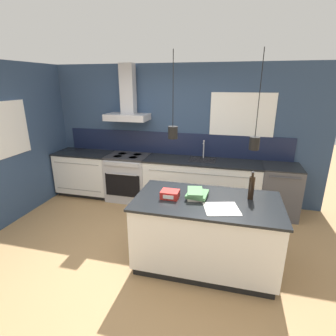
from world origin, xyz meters
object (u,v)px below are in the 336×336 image
at_px(oven_range, 129,177).
at_px(red_supply_box, 170,194).
at_px(book_stack, 196,194).
at_px(dishwasher, 279,191).
at_px(bottle_on_island, 251,187).

xyz_separation_m(oven_range, red_supply_box, (1.27, -1.70, 0.50)).
bearing_deg(book_stack, dishwasher, 52.34).
relative_size(bottle_on_island, red_supply_box, 1.60).
bearing_deg(bottle_on_island, dishwasher, 68.25).
bearing_deg(oven_range, bottle_on_island, -33.69).
distance_m(oven_range, red_supply_box, 2.18).
height_order(dishwasher, red_supply_box, red_supply_box).
bearing_deg(book_stack, bottle_on_island, 10.77).
relative_size(dishwasher, bottle_on_island, 2.60).
bearing_deg(bottle_on_island, red_supply_box, -167.66).
distance_m(oven_range, dishwasher, 2.83).
relative_size(oven_range, dishwasher, 1.00).
distance_m(bottle_on_island, red_supply_box, 0.99).
distance_m(dishwasher, red_supply_box, 2.36).
bearing_deg(red_supply_box, book_stack, 15.54).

